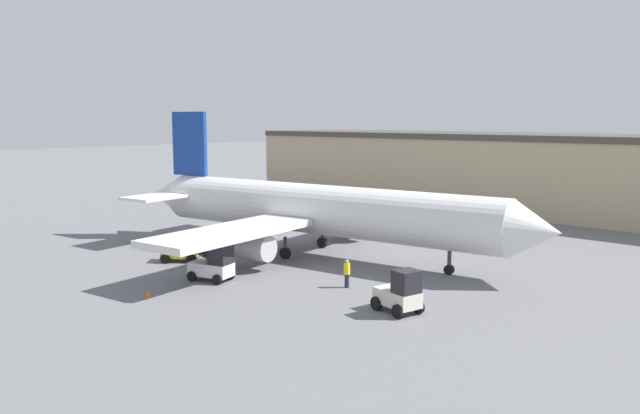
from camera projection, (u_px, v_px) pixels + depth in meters
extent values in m
plane|color=slate|center=(320.00, 255.00, 49.90)|extent=(400.00, 400.00, 0.00)
cube|color=tan|center=(490.00, 173.00, 77.45)|extent=(66.27, 14.88, 8.41)
cube|color=#47423D|center=(492.00, 136.00, 76.81)|extent=(66.27, 15.18, 0.70)
cylinder|color=silver|center=(320.00, 209.00, 49.39)|extent=(30.82, 8.32, 3.96)
cone|color=silver|center=(536.00, 231.00, 39.89)|extent=(3.69, 4.29, 3.88)
cone|color=silver|center=(169.00, 194.00, 59.22)|extent=(4.85, 4.35, 3.76)
cube|color=silver|center=(360.00, 204.00, 57.44)|extent=(6.34, 13.96, 0.50)
cube|color=silver|center=(231.00, 232.00, 43.25)|extent=(6.34, 13.96, 0.50)
cylinder|color=#ADADB2|center=(348.00, 222.00, 55.98)|extent=(3.77, 2.38, 1.89)
cylinder|color=#ADADB2|center=(250.00, 246.00, 45.08)|extent=(3.77, 2.38, 1.89)
cube|color=navy|center=(190.00, 144.00, 56.87)|extent=(4.06, 0.94, 5.79)
cube|color=silver|center=(224.00, 188.00, 61.04)|extent=(4.21, 5.21, 0.24)
cube|color=silver|center=(154.00, 197.00, 53.95)|extent=(4.21, 5.21, 0.24)
cylinder|color=#38383D|center=(449.00, 262.00, 43.59)|extent=(0.28, 0.28, 1.73)
cylinder|color=black|center=(449.00, 270.00, 43.66)|extent=(0.74, 0.45, 0.70)
cylinder|color=#38383D|center=(285.00, 248.00, 48.55)|extent=(0.28, 0.28, 1.73)
cylinder|color=black|center=(285.00, 253.00, 48.61)|extent=(0.94, 0.48, 0.90)
cylinder|color=#38383D|center=(322.00, 238.00, 52.74)|extent=(0.28, 0.28, 1.73)
cylinder|color=black|center=(322.00, 242.00, 52.79)|extent=(0.94, 0.48, 0.90)
cylinder|color=#1E2338|center=(347.00, 281.00, 40.27)|extent=(0.30, 0.30, 0.89)
cylinder|color=yellow|center=(347.00, 269.00, 40.16)|extent=(0.41, 0.41, 0.70)
sphere|color=tan|center=(347.00, 262.00, 40.10)|extent=(0.26, 0.26, 0.26)
cube|color=yellow|center=(180.00, 252.00, 47.71)|extent=(3.06, 3.03, 0.68)
cube|color=black|center=(190.00, 241.00, 47.62)|extent=(1.83, 1.84, 0.98)
cylinder|color=black|center=(191.00, 258.00, 47.03)|extent=(0.74, 0.73, 0.76)
cylinder|color=black|center=(195.00, 254.00, 48.54)|extent=(0.74, 0.73, 0.76)
cylinder|color=black|center=(165.00, 259.00, 46.99)|extent=(0.74, 0.73, 0.76)
cylinder|color=black|center=(170.00, 254.00, 48.49)|extent=(0.74, 0.73, 0.76)
cube|color=silver|center=(211.00, 269.00, 42.01)|extent=(3.21, 2.27, 0.88)
cube|color=black|center=(221.00, 255.00, 41.51)|extent=(1.62, 1.64, 1.26)
cube|color=#333333|center=(204.00, 253.00, 42.08)|extent=(2.04, 1.52, 0.71)
cylinder|color=black|center=(217.00, 280.00, 40.98)|extent=(0.74, 0.47, 0.69)
cylinder|color=black|center=(230.00, 275.00, 42.29)|extent=(0.74, 0.47, 0.69)
cylinder|color=black|center=(192.00, 276.00, 41.85)|extent=(0.74, 0.47, 0.69)
cylinder|color=black|center=(205.00, 271.00, 43.16)|extent=(0.74, 0.47, 0.69)
cube|color=beige|center=(397.00, 297.00, 35.13)|extent=(2.88, 2.02, 0.89)
cube|color=black|center=(407.00, 281.00, 34.39)|extent=(1.41, 1.56, 1.27)
cylinder|color=black|center=(398.00, 311.00, 34.03)|extent=(0.83, 0.44, 0.79)
cylinder|color=black|center=(418.00, 307.00, 34.87)|extent=(0.83, 0.44, 0.79)
cylinder|color=black|center=(376.00, 303.00, 35.52)|extent=(0.83, 0.44, 0.79)
cylinder|color=black|center=(396.00, 299.00, 36.37)|extent=(0.83, 0.44, 0.79)
cone|color=#EF590F|center=(148.00, 293.00, 38.04)|extent=(0.36, 0.36, 0.55)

